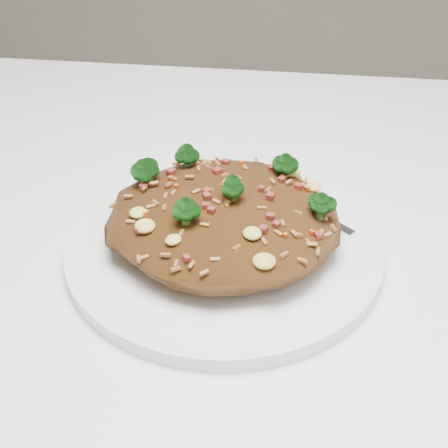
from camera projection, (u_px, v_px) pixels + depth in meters
The scene contains 4 objects.
dining_table at pixel (113, 320), 0.60m from camera, with size 1.20×0.80×0.75m.
plate at pixel (224, 244), 0.54m from camera, with size 0.27×0.27×0.01m, color white.
fried_rice at pixel (224, 211), 0.52m from camera, with size 0.20×0.18×0.07m.
fork at pixel (289, 199), 0.58m from camera, with size 0.13×0.11×0.00m.
Camera 1 is at (0.16, -0.41, 1.10)m, focal length 50.00 mm.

